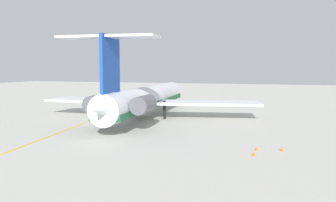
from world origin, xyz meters
TOP-DOWN VIEW (x-y plane):
  - ground at (0.00, 0.00)m, footprint 289.46×289.46m
  - main_jetliner at (5.85, 5.66)m, footprint 47.44×41.97m
  - ground_crew_near_nose at (-21.36, 14.48)m, footprint 0.27×0.41m
  - ground_crew_portside at (-11.36, -17.55)m, footprint 0.34×0.32m
  - safety_cone_nose at (28.01, 27.02)m, footprint 0.40×0.40m
  - safety_cone_wingtip at (24.74, 29.83)m, footprint 0.40×0.40m
  - safety_cone_tail at (25.19, 27.11)m, footprint 0.40×0.40m
  - taxiway_centreline at (4.53, -3.74)m, footprint 98.28×15.41m

SIDE VIEW (x-z plane):
  - ground at x=0.00m, z-range 0.00..0.00m
  - taxiway_centreline at x=4.53m, z-range 0.00..0.01m
  - safety_cone_nose at x=28.01m, z-range 0.00..0.55m
  - safety_cone_wingtip at x=24.74m, z-range 0.00..0.55m
  - safety_cone_tail at x=25.19m, z-range 0.00..0.55m
  - ground_crew_near_nose at x=-21.36m, z-range 0.22..1.88m
  - ground_crew_portside at x=-11.36m, z-range 0.23..1.93m
  - main_jetliner at x=5.85m, z-range -3.14..10.67m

